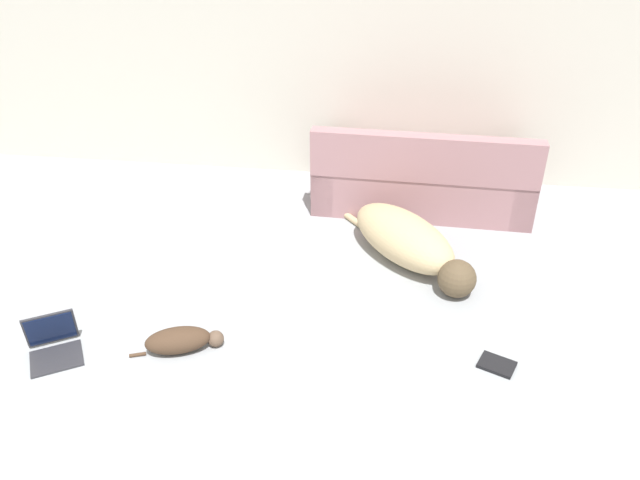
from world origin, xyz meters
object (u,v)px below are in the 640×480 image
at_px(dog, 408,241).
at_px(book_black, 497,365).
at_px(laptop_open, 53,341).
at_px(cat, 181,340).
at_px(couch, 422,180).

bearing_deg(dog, book_black, -14.24).
bearing_deg(book_black, dog, 116.71).
height_order(laptop_open, book_black, laptop_open).
xyz_separation_m(laptop_open, book_black, (2.87, 0.23, -0.08)).
relative_size(cat, laptop_open, 1.38).
bearing_deg(couch, book_black, 104.46).
height_order(cat, laptop_open, laptop_open).
distance_m(couch, dog, 0.96).
xyz_separation_m(couch, laptop_open, (-2.39, -2.35, -0.18)).
distance_m(dog, laptop_open, 2.68).
bearing_deg(couch, dog, 85.30).
distance_m(couch, book_black, 2.18).
distance_m(couch, cat, 2.73).
height_order(couch, cat, couch).
bearing_deg(laptop_open, dog, 0.70).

